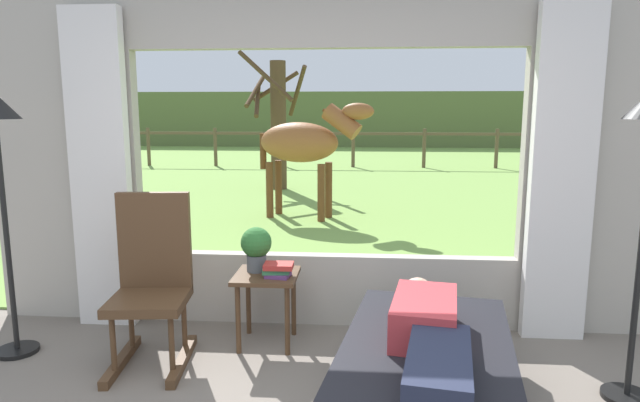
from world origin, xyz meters
The scene contains 14 objects.
back_wall_with_window centered at (0.00, 2.26, 1.25)m, with size 5.20×0.12×2.55m.
curtain_panel_left centered at (-1.69, 2.12, 1.20)m, with size 0.44×0.10×2.40m, color silver.
curtain_panel_right centered at (1.69, 2.12, 1.20)m, with size 0.44×0.10×2.40m, color silver.
outdoor_pasture_lawn centered at (0.00, 13.16, 0.01)m, with size 36.00×21.68×0.02m, color #759E47.
distant_hill_ridge centered at (0.00, 23.00, 1.20)m, with size 36.00×2.00×2.40m, color #596839.
recliner_sofa centered at (0.64, 0.93, 0.22)m, with size 1.16×1.82×0.42m.
reclining_person centered at (0.64, 0.88, 0.52)m, with size 0.43×1.44×0.22m.
rocking_chair centered at (-1.09, 1.54, 0.55)m, with size 0.53×0.73×1.12m.
side_table centered at (-0.38, 1.83, 0.43)m, with size 0.44×0.44×0.52m.
potted_plant centered at (-0.46, 1.89, 0.70)m, with size 0.22×0.22×0.32m.
book_stack centered at (-0.29, 1.77, 0.57)m, with size 0.22×0.16×0.10m.
horse centered at (-0.60, 6.33, 1.16)m, with size 1.82×0.89×1.73m.
pasture_tree centered at (-1.48, 9.35, 1.44)m, with size 1.36×1.40×2.78m.
pasture_fence_line centered at (0.00, 13.79, 0.74)m, with size 16.10×0.10×1.10m.
Camera 1 is at (0.29, -1.84, 1.67)m, focal length 30.72 mm.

